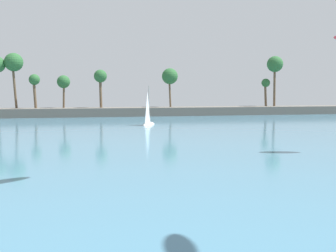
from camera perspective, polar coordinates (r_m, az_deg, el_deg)
name	(u,v)px	position (r m, az deg, el deg)	size (l,w,h in m)	color
sea	(101,124)	(64.84, -9.45, 0.34)	(220.00, 116.09, 0.06)	teal
palm_headland	(98,106)	(82.86, -9.86, 2.86)	(118.17, 6.00, 12.90)	#605B54
sailboat_near_shore	(148,121)	(60.98, -2.78, 0.68)	(3.10, 4.52, 6.36)	white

